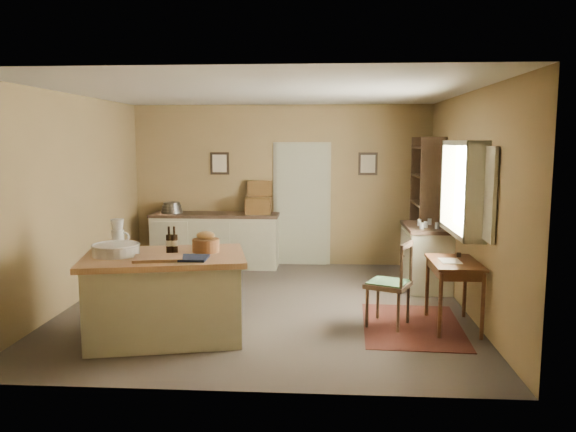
% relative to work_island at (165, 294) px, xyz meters
% --- Properties ---
extents(ground, '(5.00, 5.00, 0.00)m').
position_rel_work_island_xyz_m(ground, '(0.96, 1.25, -0.48)').
color(ground, brown).
rests_on(ground, ground).
extents(wall_back, '(5.00, 0.10, 2.70)m').
position_rel_work_island_xyz_m(wall_back, '(0.96, 3.75, 0.87)').
color(wall_back, olive).
rests_on(wall_back, ground).
extents(wall_front, '(5.00, 0.10, 2.70)m').
position_rel_work_island_xyz_m(wall_front, '(0.96, -1.25, 0.87)').
color(wall_front, olive).
rests_on(wall_front, ground).
extents(wall_left, '(0.10, 5.00, 2.70)m').
position_rel_work_island_xyz_m(wall_left, '(-1.54, 1.25, 0.87)').
color(wall_left, olive).
rests_on(wall_left, ground).
extents(wall_right, '(0.10, 5.00, 2.70)m').
position_rel_work_island_xyz_m(wall_right, '(3.46, 1.25, 0.87)').
color(wall_right, olive).
rests_on(wall_right, ground).
extents(ceiling, '(5.00, 5.00, 0.00)m').
position_rel_work_island_xyz_m(ceiling, '(0.96, 1.25, 2.22)').
color(ceiling, silver).
rests_on(ceiling, wall_back).
extents(door, '(0.97, 0.06, 2.11)m').
position_rel_work_island_xyz_m(door, '(1.31, 3.72, 0.57)').
color(door, '#B6B798').
rests_on(door, ground).
extents(framed_prints, '(2.82, 0.02, 0.38)m').
position_rel_work_island_xyz_m(framed_prints, '(1.16, 3.73, 1.24)').
color(framed_prints, black).
rests_on(framed_prints, ground).
extents(window, '(0.25, 1.99, 1.12)m').
position_rel_work_island_xyz_m(window, '(3.38, 1.05, 1.07)').
color(window, '#BBB896').
rests_on(window, ground).
extents(work_island, '(1.87, 1.43, 1.20)m').
position_rel_work_island_xyz_m(work_island, '(0.00, 0.00, 0.00)').
color(work_island, '#BBB896').
rests_on(work_island, ground).
extents(sideboard, '(2.13, 0.60, 1.18)m').
position_rel_work_island_xyz_m(sideboard, '(-0.12, 3.45, -0.00)').
color(sideboard, '#BBB896').
rests_on(sideboard, ground).
extents(rug, '(1.17, 1.65, 0.01)m').
position_rel_work_island_xyz_m(rug, '(2.71, 0.56, -0.48)').
color(rug, '#472317').
rests_on(rug, ground).
extents(writing_desk, '(0.52, 0.86, 0.82)m').
position_rel_work_island_xyz_m(writing_desk, '(3.16, 0.56, 0.18)').
color(writing_desk, '#3E2010').
rests_on(writing_desk, ground).
extents(desk_chair, '(0.60, 0.60, 0.97)m').
position_rel_work_island_xyz_m(desk_chair, '(2.43, 0.55, 0.00)').
color(desk_chair, '#322216').
rests_on(desk_chair, ground).
extents(right_cabinet, '(0.61, 1.10, 0.99)m').
position_rel_work_island_xyz_m(right_cabinet, '(3.16, 2.33, -0.02)').
color(right_cabinet, '#BBB896').
rests_on(right_cabinet, ground).
extents(shelving_unit, '(0.37, 0.97, 2.16)m').
position_rel_work_island_xyz_m(shelving_unit, '(3.31, 3.02, 0.60)').
color(shelving_unit, '#322216').
rests_on(shelving_unit, ground).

